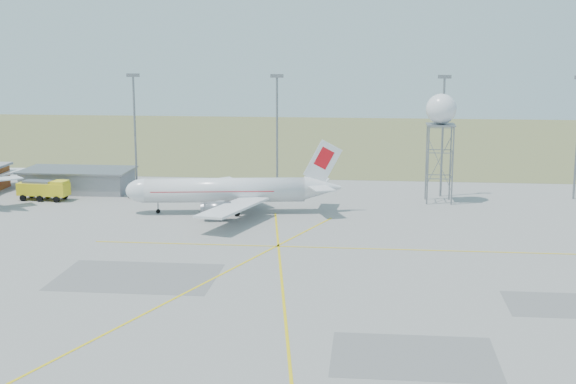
# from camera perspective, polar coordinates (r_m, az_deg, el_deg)

# --- Properties ---
(ground) EXTENTS (400.00, 400.00, 0.00)m
(ground) POSITION_cam_1_polar(r_m,az_deg,el_deg) (74.96, 0.97, -9.85)
(ground) COLOR gray
(ground) RESTS_ON ground
(grass_strip) EXTENTS (400.00, 120.00, 0.03)m
(grass_strip) POSITION_cam_1_polar(r_m,az_deg,el_deg) (211.58, 4.27, 3.69)
(grass_strip) COLOR olive
(grass_strip) RESTS_ON ground
(building_grey) EXTENTS (19.00, 10.00, 3.90)m
(building_grey) POSITION_cam_1_polar(r_m,az_deg,el_deg) (145.31, -14.71, 0.82)
(building_grey) COLOR gray
(building_grey) RESTS_ON ground
(mast_a) EXTENTS (2.20, 0.50, 20.50)m
(mast_a) POSITION_cam_1_polar(r_m,az_deg,el_deg) (142.61, -10.85, 4.90)
(mast_a) COLOR slate
(mast_a) RESTS_ON ground
(mast_b) EXTENTS (2.20, 0.50, 20.50)m
(mast_b) POSITION_cam_1_polar(r_m,az_deg,el_deg) (137.53, -0.79, 4.87)
(mast_b) COLOR slate
(mast_b) RESTS_ON ground
(mast_c) EXTENTS (2.20, 0.50, 20.50)m
(mast_c) POSITION_cam_1_polar(r_m,az_deg,el_deg) (137.12, 10.95, 4.66)
(mast_c) COLOR slate
(mast_c) RESTS_ON ground
(airliner_main) EXTENTS (33.21, 32.01, 11.31)m
(airliner_main) POSITION_cam_1_polar(r_m,az_deg,el_deg) (123.33, -4.23, 0.10)
(airliner_main) COLOR silver
(airliner_main) RESTS_ON ground
(radar_tower) EXTENTS (4.90, 4.90, 17.75)m
(radar_tower) POSITION_cam_1_polar(r_m,az_deg,el_deg) (132.33, 10.76, 3.52)
(radar_tower) COLOR slate
(radar_tower) RESTS_ON ground
(fire_truck) EXTENTS (8.67, 4.05, 3.37)m
(fire_truck) POSITION_cam_1_polar(r_m,az_deg,el_deg) (138.88, -16.90, 0.10)
(fire_truck) COLOR yellow
(fire_truck) RESTS_ON ground
(baggage_tug) EXTENTS (2.39, 2.15, 1.62)m
(baggage_tug) POSITION_cam_1_polar(r_m,az_deg,el_deg) (137.42, -10.83, -0.16)
(baggage_tug) COLOR #AB240C
(baggage_tug) RESTS_ON ground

